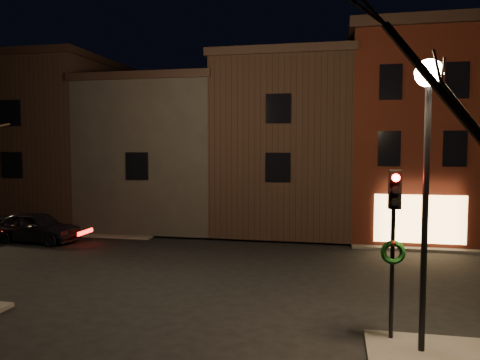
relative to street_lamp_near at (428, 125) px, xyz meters
name	(u,v)px	position (x,y,z in m)	size (l,w,h in m)	color
ground	(220,271)	(-6.20, 6.00, -5.18)	(120.00, 120.00, 0.00)	black
sidewalk_far_left	(56,199)	(-26.20, 26.00, -5.12)	(30.00, 30.00, 0.12)	#2D2B28
corner_building	(409,134)	(1.80, 15.47, 0.22)	(6.50, 8.50, 10.50)	#3D120A
row_building_a	(289,144)	(-4.70, 16.50, -0.34)	(7.30, 10.30, 9.40)	black
row_building_b	(171,153)	(-11.95, 16.50, -0.85)	(7.80, 10.30, 8.40)	black
row_building_c	(65,141)	(-19.20, 16.50, -0.09)	(7.30, 10.30, 9.90)	black
street_lamp_near	(428,125)	(0.00, 0.00, 0.00)	(0.60, 0.60, 6.48)	black
traffic_signal	(394,228)	(-0.60, 0.49, -2.37)	(0.58, 0.38, 4.05)	black
parked_car_a	(36,227)	(-16.42, 9.43, -4.42)	(1.79, 4.45, 1.52)	black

